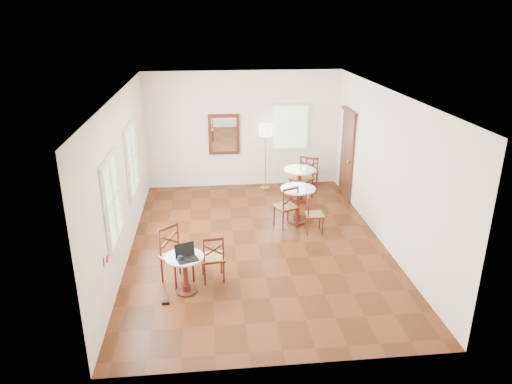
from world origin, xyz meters
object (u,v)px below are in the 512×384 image
Objects in this scene: chair_back_b at (302,178)px; floor_lamp at (266,134)px; power_adapter at (166,303)px; chair_mid_b at (313,214)px; chair_back_a at (311,171)px; chair_near_a at (213,257)px; laptop at (186,255)px; cafe_table_back at (299,181)px; chair_near_b at (176,256)px; chair_mid_a at (286,206)px; water_glass at (183,250)px; cafe_table_mid at (298,201)px; mouse at (184,256)px; cafe_table_near at (185,270)px; navy_mug at (180,258)px.

floor_lamp is at bearing -173.39° from chair_back_b.
power_adapter is (-2.22, -5.07, -1.43)m from floor_lamp.
chair_mid_b is 1.00× the size of chair_back_a.
laptop is at bearing 38.47° from chair_near_a.
chair_back_b is at bearing 36.89° from laptop.
chair_near_b is at bearing -128.69° from cafe_table_back.
laptop reaches higher than chair_mid_b.
water_glass is at bearing 22.87° from chair_mid_a.
cafe_table_back is at bearing 77.39° from cafe_table_mid.
chair_near_a is 2.71m from chair_mid_b.
chair_back_a is 0.79× the size of chair_back_b.
cafe_table_mid is 0.98× the size of chair_mid_b.
chair_back_a is 8.30× the size of mouse.
chair_near_a is at bearing -130.16° from cafe_table_mid.
cafe_table_mid is 3.36m from chair_near_b.
chair_mid_a reaches higher than chair_mid_b.
laptop reaches higher than mouse.
cafe_table_back is at bearing 10.50° from chair_near_b.
chair_back_b reaches higher than cafe_table_near.
chair_mid_a is 1.16× the size of chair_back_a.
chair_near_b is 11.68× the size of water_glass.
chair_mid_b is (2.58, 2.04, -0.00)m from cafe_table_near.
chair_near_a is (-1.88, -2.23, -0.06)m from cafe_table_mid.
laptop is at bearing -66.00° from cafe_table_near.
chair_back_b is 10.45× the size of mouse.
chair_back_a reaches higher than power_adapter.
floor_lamp is 5.72m from power_adapter.
chair_near_b is at bearing -115.14° from floor_lamp.
chair_near_a is 0.59m from water_glass.
cafe_table_back is 9.46× the size of water_glass.
laptop is 3.58× the size of navy_mug.
chair_back_a is 5.66m from water_glass.
laptop reaches higher than chair_back_a.
chair_back_b is at bearing -135.89° from chair_mid_a.
chair_near_b reaches higher than chair_mid_b.
navy_mug is (-0.51, -0.48, 0.28)m from chair_near_a.
mouse is (-0.04, 0.03, -0.04)m from laptop.
laptop is (-2.59, -3.90, 0.22)m from cafe_table_back.
cafe_table_near is at bearing -79.43° from water_glass.
chair_near_b is 3.00m from chair_mid_a.
chair_near_a is at bearing -121.85° from cafe_table_back.
power_adapter is (-2.90, -2.36, -0.38)m from chair_mid_b.
mouse is (-2.06, -2.39, 0.21)m from chair_mid_a.
cafe_table_near is 0.33m from water_glass.
chair_back_b is at bearing 54.55° from water_glass.
laptop is 0.06m from mouse.
cafe_table_near is at bearing 66.78° from chair_back_a.
chair_back_a is (3.14, 4.82, -0.00)m from cafe_table_near.
chair_near_b reaches higher than cafe_table_mid.
cafe_table_mid is at bearing 45.82° from water_glass.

